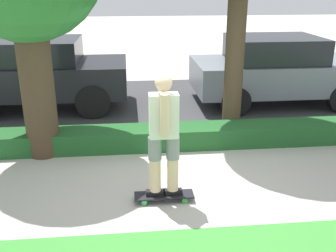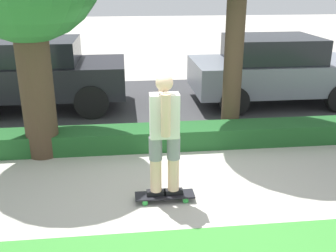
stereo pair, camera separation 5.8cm
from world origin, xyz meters
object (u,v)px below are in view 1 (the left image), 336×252
Objects in this scene: skateboard at (164,196)px; parked_car_front at (40,73)px; skater_person at (164,133)px; parked_car_middle at (276,69)px.

parked_car_front reaches higher than skateboard.
skater_person reaches higher than skateboard.
parked_car_front is (-2.46, 4.50, -0.14)m from skater_person.
skateboard is 0.21× the size of parked_car_front.
parked_car_middle is at bearing 54.43° from skater_person.
parked_car_front is at bearing 118.68° from skater_person.
skateboard is at bearing -125.79° from parked_car_middle.
skater_person is 0.43× the size of parked_car_front.
skateboard is 5.19m from parked_car_front.
parked_car_middle is (3.15, 4.41, -0.16)m from skater_person.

